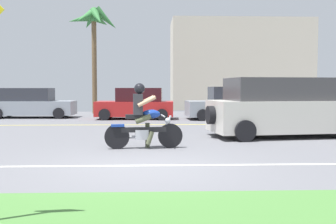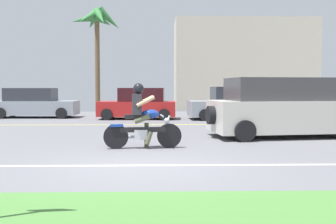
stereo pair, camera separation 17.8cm
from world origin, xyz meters
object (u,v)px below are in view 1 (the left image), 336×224
parked_car_2 (232,104)px  motorcyclist (143,121)px  suv_nearby (283,108)px  palm_tree_0 (94,24)px  parked_car_0 (31,104)px  parked_car_1 (136,105)px

parked_car_2 → motorcyclist: bearing=-114.3°
suv_nearby → palm_tree_0: palm_tree_0 is taller
motorcyclist → parked_car_0: bearing=119.8°
parked_car_2 → palm_tree_0: 9.98m
parked_car_2 → palm_tree_0: bearing=148.3°
suv_nearby → parked_car_2: size_ratio=1.12×
suv_nearby → parked_car_0: suv_nearby is taller
motorcyclist → suv_nearby: bearing=27.8°
parked_car_1 → palm_tree_0: palm_tree_0 is taller
suv_nearby → parked_car_1: bearing=124.7°
parked_car_0 → parked_car_2: parked_car_2 is taller
motorcyclist → palm_tree_0: (-3.29, 13.98, 4.68)m
motorcyclist → parked_car_0: motorcyclist is taller
palm_tree_0 → motorcyclist: bearing=-76.7°
parked_car_0 → parked_car_1: (5.53, -1.05, 0.00)m
motorcyclist → parked_car_1: bearing=93.4°
parked_car_0 → palm_tree_0: bearing=49.8°
parked_car_2 → parked_car_1: bearing=176.7°
suv_nearby → parked_car_1: suv_nearby is taller
suv_nearby → parked_car_2: 6.99m
palm_tree_0 → parked_car_2: bearing=-31.7°
motorcyclist → palm_tree_0: size_ratio=0.31×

